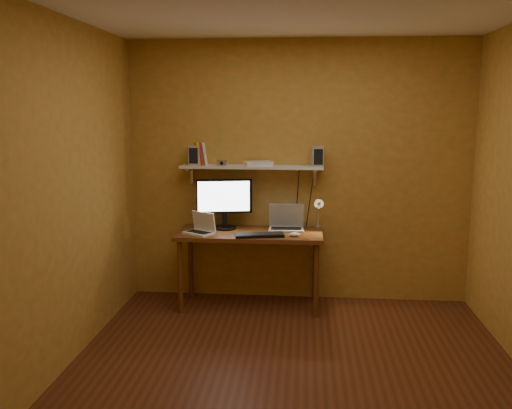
# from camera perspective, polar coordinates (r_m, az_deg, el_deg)

# --- Properties ---
(room) EXTENTS (3.44, 3.24, 2.64)m
(room) POSITION_cam_1_polar(r_m,az_deg,el_deg) (3.85, 4.12, 0.71)
(room) COLOR #582C16
(room) RESTS_ON ground
(desk) EXTENTS (1.40, 0.60, 0.75)m
(desk) POSITION_cam_1_polar(r_m,az_deg,el_deg) (5.26, -0.65, -3.81)
(desk) COLOR #603216
(desk) RESTS_ON ground
(wall_shelf) EXTENTS (1.40, 0.25, 0.21)m
(wall_shelf) POSITION_cam_1_polar(r_m,az_deg,el_deg) (5.33, -0.45, 3.95)
(wall_shelf) COLOR silver
(wall_shelf) RESTS_ON room
(monitor) EXTENTS (0.55, 0.27, 0.50)m
(monitor) POSITION_cam_1_polar(r_m,az_deg,el_deg) (5.34, -3.35, 0.37)
(monitor) COLOR black
(monitor) RESTS_ON desk
(laptop) EXTENTS (0.35, 0.26, 0.25)m
(laptop) POSITION_cam_1_polar(r_m,az_deg,el_deg) (5.34, 3.20, -1.94)
(laptop) COLOR #999BA1
(laptop) RESTS_ON desk
(netbook) EXTENTS (0.33, 0.30, 0.20)m
(netbook) POSITION_cam_1_polar(r_m,az_deg,el_deg) (5.19, -5.81, -2.44)
(netbook) COLOR white
(netbook) RESTS_ON desk
(keyboard) EXTENTS (0.47, 0.23, 0.02)m
(keyboard) POSITION_cam_1_polar(r_m,az_deg,el_deg) (5.05, 0.36, -3.25)
(keyboard) COLOR black
(keyboard) RESTS_ON desk
(mouse) EXTENTS (0.11, 0.08, 0.04)m
(mouse) POSITION_cam_1_polar(r_m,az_deg,el_deg) (5.07, 4.09, -3.16)
(mouse) COLOR white
(mouse) RESTS_ON desk
(desk_lamp) EXTENTS (0.09, 0.23, 0.38)m
(desk_lamp) POSITION_cam_1_polar(r_m,az_deg,el_deg) (5.30, 6.60, -0.53)
(desk_lamp) COLOR silver
(desk_lamp) RESTS_ON desk
(speaker_left) EXTENTS (0.12, 0.12, 0.19)m
(speaker_left) POSITION_cam_1_polar(r_m,az_deg,el_deg) (5.39, -6.42, 5.17)
(speaker_left) COLOR #999BA1
(speaker_left) RESTS_ON wall_shelf
(speaker_right) EXTENTS (0.12, 0.12, 0.19)m
(speaker_right) POSITION_cam_1_polar(r_m,az_deg,el_deg) (5.28, 6.48, 5.06)
(speaker_right) COLOR #999BA1
(speaker_right) RESTS_ON wall_shelf
(books) EXTENTS (0.16, 0.16, 0.22)m
(books) POSITION_cam_1_polar(r_m,az_deg,el_deg) (5.40, -5.84, 5.34)
(books) COLOR orange
(books) RESTS_ON wall_shelf
(shelf_camera) EXTENTS (0.10, 0.05, 0.06)m
(shelf_camera) POSITION_cam_1_polar(r_m,az_deg,el_deg) (5.29, -3.63, 4.38)
(shelf_camera) COLOR silver
(shelf_camera) RESTS_ON wall_shelf
(router) EXTENTS (0.31, 0.25, 0.04)m
(router) POSITION_cam_1_polar(r_m,az_deg,el_deg) (5.31, 0.24, 4.34)
(router) COLOR white
(router) RESTS_ON wall_shelf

